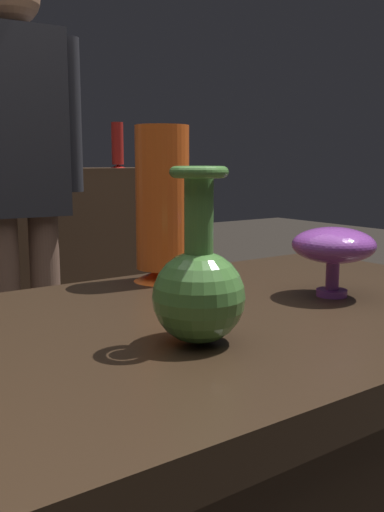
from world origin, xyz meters
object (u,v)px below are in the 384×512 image
at_px(shelf_vase_far_right, 118,146).
at_px(shelf_vase_right, 16,154).
at_px(vase_tall_behind, 334,247).
at_px(visitor_center_back, 20,170).
at_px(vase_right_accent, 162,206).
at_px(vase_centerpiece, 199,286).

xyz_separation_m(shelf_vase_far_right, shelf_vase_right, (-0.52, 0.11, -0.04)).
xyz_separation_m(vase_tall_behind, visitor_center_back, (-0.03, 1.42, 0.11)).
relative_size(shelf_vase_far_right, shelf_vase_right, 1.83).
height_order(vase_right_accent, visitor_center_back, visitor_center_back).
xyz_separation_m(vase_right_accent, shelf_vase_right, (0.40, 1.99, 0.12)).
bearing_deg(visitor_center_back, vase_tall_behind, 95.96).
height_order(vase_centerpiece, shelf_vase_far_right, shelf_vase_far_right).
bearing_deg(shelf_vase_far_right, vase_centerpiece, -116.13).
distance_m(vase_centerpiece, vase_right_accent, 0.39).
distance_m(vase_tall_behind, shelf_vase_right, 2.28).
height_order(shelf_vase_far_right, shelf_vase_right, shelf_vase_far_right).
relative_size(vase_right_accent, shelf_vase_far_right, 1.19).
xyz_separation_m(vase_tall_behind, shelf_vase_far_right, (0.76, 2.15, 0.22)).
height_order(vase_centerpiece, vase_tall_behind, vase_centerpiece).
relative_size(shelf_vase_far_right, visitor_center_back, 0.14).
xyz_separation_m(vase_centerpiece, visitor_center_back, (0.30, 1.49, 0.12)).
height_order(vase_tall_behind, shelf_vase_right, shelf_vase_right).
height_order(vase_right_accent, shelf_vase_right, shelf_vase_right).
relative_size(vase_right_accent, shelf_vase_right, 2.18).
height_order(vase_centerpiece, vase_right_accent, vase_right_accent).
bearing_deg(shelf_vase_right, vase_centerpiece, -103.76).
bearing_deg(shelf_vase_far_right, visitor_center_back, -137.19).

